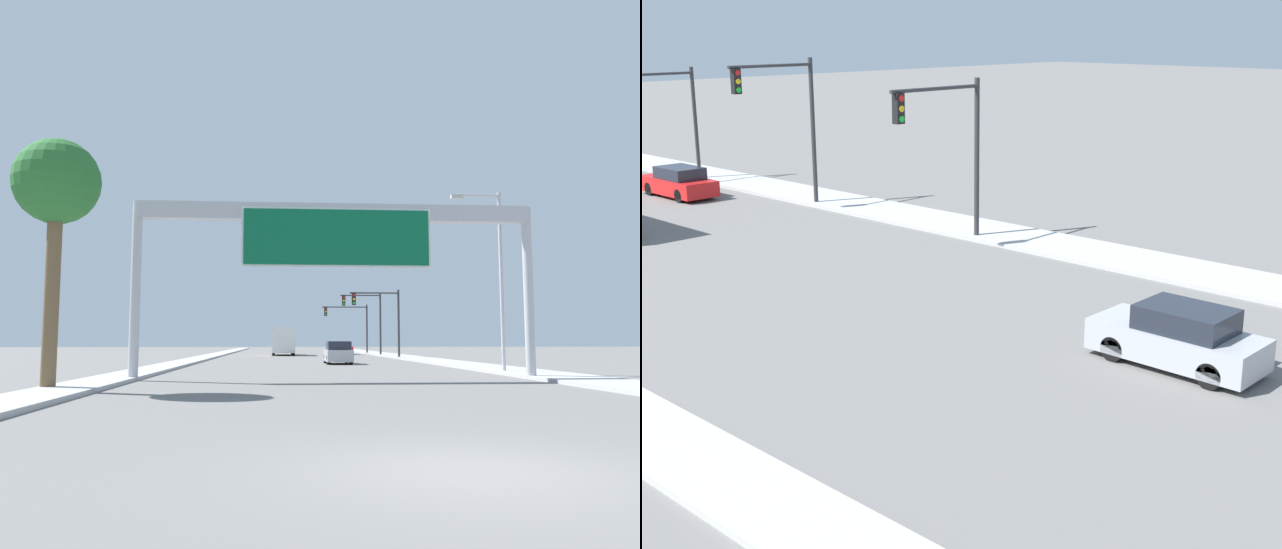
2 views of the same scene
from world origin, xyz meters
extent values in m
cube|color=#ACACAC|center=(9.50, 60.00, 0.07)|extent=(3.00, 120.00, 0.15)
cube|color=#A5A8AD|center=(1.75, 35.40, 0.57)|extent=(1.73, 4.24, 0.78)
cube|color=#1E232D|center=(1.75, 35.19, 1.26)|extent=(1.52, 2.20, 0.59)
cylinder|color=black|center=(0.99, 36.72, 0.32)|extent=(0.22, 0.64, 0.64)
cylinder|color=black|center=(2.51, 36.72, 0.32)|extent=(0.22, 0.64, 0.64)
cylinder|color=black|center=(0.99, 34.09, 0.32)|extent=(0.22, 0.64, 0.64)
cylinder|color=black|center=(2.51, 34.09, 0.32)|extent=(0.22, 0.64, 0.64)
cube|color=red|center=(5.25, 64.54, 0.55)|extent=(1.77, 4.48, 0.74)
cube|color=#1E232D|center=(5.25, 64.32, 1.20)|extent=(1.56, 2.33, 0.56)
cylinder|color=black|center=(4.48, 65.93, 0.32)|extent=(0.22, 0.64, 0.64)
cylinder|color=black|center=(6.02, 65.93, 0.32)|extent=(0.22, 0.64, 0.64)
cylinder|color=black|center=(4.48, 63.15, 0.32)|extent=(0.22, 0.64, 0.64)
cylinder|color=black|center=(6.02, 63.15, 0.32)|extent=(0.22, 0.64, 0.64)
cylinder|color=#2D2D30|center=(8.50, 48.00, 3.09)|extent=(0.20, 0.20, 6.18)
cylinder|color=#2D2D30|center=(6.29, 48.00, 5.88)|extent=(4.42, 0.14, 0.14)
cube|color=black|center=(4.44, 48.00, 5.30)|extent=(0.35, 0.28, 1.05)
cylinder|color=red|center=(4.44, 47.84, 5.65)|extent=(0.22, 0.04, 0.22)
cylinder|color=yellow|center=(4.44, 47.84, 5.30)|extent=(0.22, 0.04, 0.22)
cylinder|color=green|center=(4.44, 47.84, 4.95)|extent=(0.22, 0.04, 0.22)
cylinder|color=#2D2D30|center=(8.50, 58.00, 3.34)|extent=(0.20, 0.20, 6.68)
cylinder|color=#2D2D30|center=(6.38, 58.00, 6.38)|extent=(4.25, 0.14, 0.14)
cube|color=black|center=(4.59, 58.00, 5.81)|extent=(0.35, 0.28, 1.05)
cylinder|color=red|center=(4.59, 57.84, 6.16)|extent=(0.22, 0.04, 0.22)
cylinder|color=yellow|center=(4.59, 57.84, 5.81)|extent=(0.22, 0.04, 0.22)
cylinder|color=green|center=(4.59, 57.84, 5.46)|extent=(0.22, 0.04, 0.22)
cylinder|color=#2D2D30|center=(8.50, 68.00, 2.99)|extent=(0.20, 0.20, 5.97)
cylinder|color=#2D2D30|center=(5.75, 68.00, 5.67)|extent=(5.49, 0.14, 0.14)
camera|label=1|loc=(-2.44, -7.69, 1.60)|focal=35.00mm
camera|label=2|loc=(-16.85, 25.37, 8.08)|focal=50.00mm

